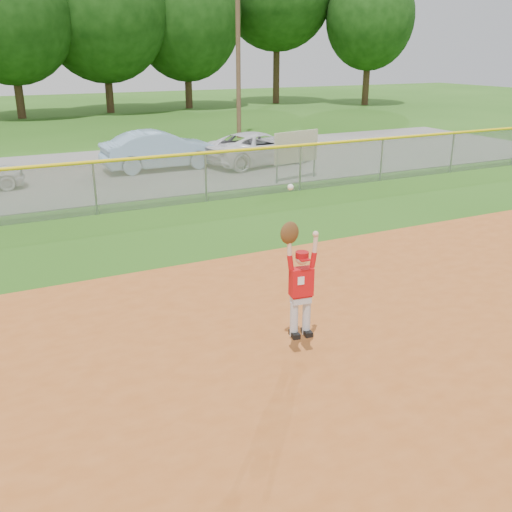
{
  "coord_description": "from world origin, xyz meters",
  "views": [
    {
      "loc": [
        -2.93,
        -6.01,
        4.39
      ],
      "look_at": [
        1.13,
        2.14,
        1.1
      ],
      "focal_mm": 40.0,
      "sensor_mm": 36.0,
      "label": 1
    }
  ],
  "objects_px": {
    "ballplayer": "(299,280)",
    "sponsor_sign": "(296,148)",
    "car_blue": "(161,150)",
    "car_white_b": "(259,148)"
  },
  "relations": [
    {
      "from": "car_white_b",
      "to": "car_blue",
      "type": "bearing_deg",
      "value": 67.26
    },
    {
      "from": "car_blue",
      "to": "sponsor_sign",
      "type": "distance_m",
      "value": 5.5
    },
    {
      "from": "sponsor_sign",
      "to": "ballplayer",
      "type": "xyz_separation_m",
      "value": [
        -6.21,
        -10.73,
        0.05
      ]
    },
    {
      "from": "car_blue",
      "to": "car_white_b",
      "type": "bearing_deg",
      "value": -101.57
    },
    {
      "from": "sponsor_sign",
      "to": "car_blue",
      "type": "bearing_deg",
      "value": 132.31
    },
    {
      "from": "ballplayer",
      "to": "sponsor_sign",
      "type": "bearing_deg",
      "value": 59.93
    },
    {
      "from": "car_blue",
      "to": "car_white_b",
      "type": "xyz_separation_m",
      "value": [
        3.88,
        -0.76,
        -0.09
      ]
    },
    {
      "from": "car_blue",
      "to": "car_white_b",
      "type": "relative_size",
      "value": 0.96
    },
    {
      "from": "car_white_b",
      "to": "sponsor_sign",
      "type": "distance_m",
      "value": 3.34
    },
    {
      "from": "car_white_b",
      "to": "ballplayer",
      "type": "xyz_separation_m",
      "value": [
        -6.4,
        -14.02,
        0.53
      ]
    }
  ]
}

